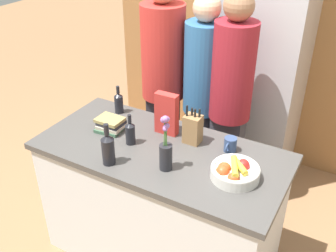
{
  "coord_description": "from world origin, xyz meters",
  "views": [
    {
      "loc": [
        1.05,
        -1.75,
        2.3
      ],
      "look_at": [
        0.0,
        0.09,
        1.03
      ],
      "focal_mm": 42.0,
      "sensor_mm": 36.0,
      "label": 1
    }
  ],
  "objects_px": {
    "coffee_mug": "(230,145)",
    "refrigerator": "(255,68)",
    "cereal_box": "(167,114)",
    "flower_vase": "(166,151)",
    "book_stack": "(111,124)",
    "bottle_oil": "(119,102)",
    "bottle_wine": "(108,148)",
    "person_at_sink": "(163,78)",
    "person_in_red_tee": "(231,97)",
    "bottle_vinegar": "(130,132)",
    "knife_block": "(193,129)",
    "person_in_blue": "(203,92)",
    "fruit_bowl": "(234,171)"
  },
  "relations": [
    {
      "from": "person_at_sink",
      "to": "person_in_red_tee",
      "type": "xyz_separation_m",
      "value": [
        0.58,
        -0.02,
        -0.02
      ]
    },
    {
      "from": "flower_vase",
      "to": "bottle_oil",
      "type": "relative_size",
      "value": 1.71
    },
    {
      "from": "flower_vase",
      "to": "person_in_blue",
      "type": "relative_size",
      "value": 0.21
    },
    {
      "from": "cereal_box",
      "to": "bottle_vinegar",
      "type": "bearing_deg",
      "value": -120.97
    },
    {
      "from": "refrigerator",
      "to": "person_in_blue",
      "type": "relative_size",
      "value": 1.19
    },
    {
      "from": "flower_vase",
      "to": "refrigerator",
      "type": "bearing_deg",
      "value": 88.85
    },
    {
      "from": "refrigerator",
      "to": "cereal_box",
      "type": "height_order",
      "value": "refrigerator"
    },
    {
      "from": "bottle_wine",
      "to": "flower_vase",
      "type": "bearing_deg",
      "value": 20.53
    },
    {
      "from": "flower_vase",
      "to": "coffee_mug",
      "type": "relative_size",
      "value": 3.08
    },
    {
      "from": "bottle_oil",
      "to": "cereal_box",
      "type": "bearing_deg",
      "value": -9.56
    },
    {
      "from": "cereal_box",
      "to": "coffee_mug",
      "type": "height_order",
      "value": "cereal_box"
    },
    {
      "from": "person_at_sink",
      "to": "person_in_blue",
      "type": "distance_m",
      "value": 0.34
    },
    {
      "from": "cereal_box",
      "to": "bottle_vinegar",
      "type": "distance_m",
      "value": 0.27
    },
    {
      "from": "cereal_box",
      "to": "bottle_oil",
      "type": "distance_m",
      "value": 0.45
    },
    {
      "from": "knife_block",
      "to": "bottle_wine",
      "type": "distance_m",
      "value": 0.56
    },
    {
      "from": "flower_vase",
      "to": "book_stack",
      "type": "xyz_separation_m",
      "value": [
        -0.54,
        0.19,
        -0.08
      ]
    },
    {
      "from": "flower_vase",
      "to": "person_in_blue",
      "type": "height_order",
      "value": "person_in_blue"
    },
    {
      "from": "book_stack",
      "to": "bottle_oil",
      "type": "xyz_separation_m",
      "value": [
        -0.1,
        0.23,
        0.04
      ]
    },
    {
      "from": "person_at_sink",
      "to": "bottle_vinegar",
      "type": "bearing_deg",
      "value": -98.8
    },
    {
      "from": "refrigerator",
      "to": "person_in_red_tee",
      "type": "xyz_separation_m",
      "value": [
        0.02,
        -0.6,
        -0.01
      ]
    },
    {
      "from": "person_in_red_tee",
      "to": "bottle_wine",
      "type": "bearing_deg",
      "value": -112.06
    },
    {
      "from": "flower_vase",
      "to": "book_stack",
      "type": "distance_m",
      "value": 0.58
    },
    {
      "from": "person_in_blue",
      "to": "person_in_red_tee",
      "type": "xyz_separation_m",
      "value": [
        0.24,
        -0.05,
        0.04
      ]
    },
    {
      "from": "knife_block",
      "to": "coffee_mug",
      "type": "distance_m",
      "value": 0.26
    },
    {
      "from": "flower_vase",
      "to": "person_at_sink",
      "type": "distance_m",
      "value": 1.03
    },
    {
      "from": "flower_vase",
      "to": "bottle_vinegar",
      "type": "bearing_deg",
      "value": 159.68
    },
    {
      "from": "flower_vase",
      "to": "person_in_blue",
      "type": "bearing_deg",
      "value": 101.94
    },
    {
      "from": "book_stack",
      "to": "bottle_vinegar",
      "type": "height_order",
      "value": "bottle_vinegar"
    },
    {
      "from": "book_stack",
      "to": "person_at_sink",
      "type": "distance_m",
      "value": 0.7
    },
    {
      "from": "bottle_wine",
      "to": "person_in_red_tee",
      "type": "xyz_separation_m",
      "value": [
        0.37,
        0.98,
        -0.0
      ]
    },
    {
      "from": "refrigerator",
      "to": "fruit_bowl",
      "type": "bearing_deg",
      "value": -75.52
    },
    {
      "from": "flower_vase",
      "to": "cereal_box",
      "type": "xyz_separation_m",
      "value": [
        -0.19,
        0.35,
        0.02
      ]
    },
    {
      "from": "refrigerator",
      "to": "person_at_sink",
      "type": "bearing_deg",
      "value": -134.06
    },
    {
      "from": "bottle_vinegar",
      "to": "person_in_blue",
      "type": "relative_size",
      "value": 0.12
    },
    {
      "from": "knife_block",
      "to": "bottle_vinegar",
      "type": "distance_m",
      "value": 0.4
    },
    {
      "from": "person_in_blue",
      "to": "person_in_red_tee",
      "type": "bearing_deg",
      "value": 13.14
    },
    {
      "from": "fruit_bowl",
      "to": "person_in_blue",
      "type": "bearing_deg",
      "value": 125.62
    },
    {
      "from": "refrigerator",
      "to": "person_in_red_tee",
      "type": "height_order",
      "value": "refrigerator"
    },
    {
      "from": "book_stack",
      "to": "person_in_blue",
      "type": "relative_size",
      "value": 0.11
    },
    {
      "from": "knife_block",
      "to": "bottle_oil",
      "type": "xyz_separation_m",
      "value": [
        -0.64,
        0.09,
        -0.02
      ]
    },
    {
      "from": "bottle_oil",
      "to": "bottle_wine",
      "type": "xyz_separation_m",
      "value": [
        0.32,
        -0.54,
        0.02
      ]
    },
    {
      "from": "coffee_mug",
      "to": "refrigerator",
      "type": "bearing_deg",
      "value": 101.56
    },
    {
      "from": "refrigerator",
      "to": "flower_vase",
      "type": "relative_size",
      "value": 5.73
    },
    {
      "from": "person_in_blue",
      "to": "coffee_mug",
      "type": "bearing_deg",
      "value": -27.08
    },
    {
      "from": "bottle_vinegar",
      "to": "book_stack",
      "type": "bearing_deg",
      "value": 161.97
    },
    {
      "from": "person_in_blue",
      "to": "cereal_box",
      "type": "bearing_deg",
      "value": -66.15
    },
    {
      "from": "bottle_vinegar",
      "to": "bottle_wine",
      "type": "bearing_deg",
      "value": -87.57
    },
    {
      "from": "book_stack",
      "to": "person_at_sink",
      "type": "height_order",
      "value": "person_at_sink"
    },
    {
      "from": "knife_block",
      "to": "person_at_sink",
      "type": "xyz_separation_m",
      "value": [
        -0.54,
        0.55,
        0.02
      ]
    },
    {
      "from": "fruit_bowl",
      "to": "bottle_vinegar",
      "type": "xyz_separation_m",
      "value": [
        -0.71,
        0.01,
        0.04
      ]
    }
  ]
}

